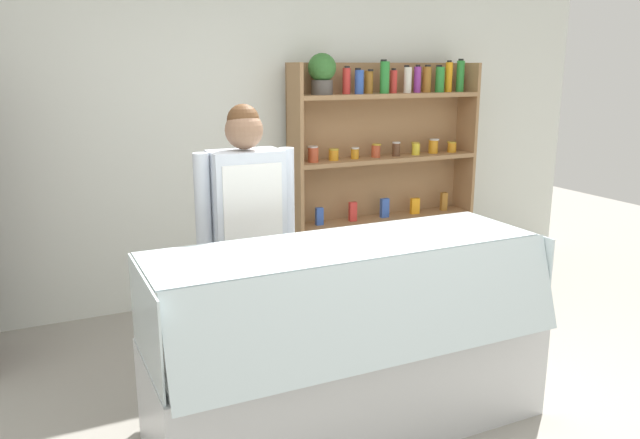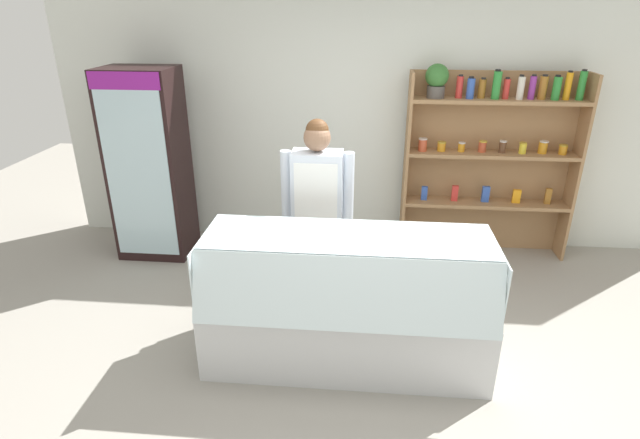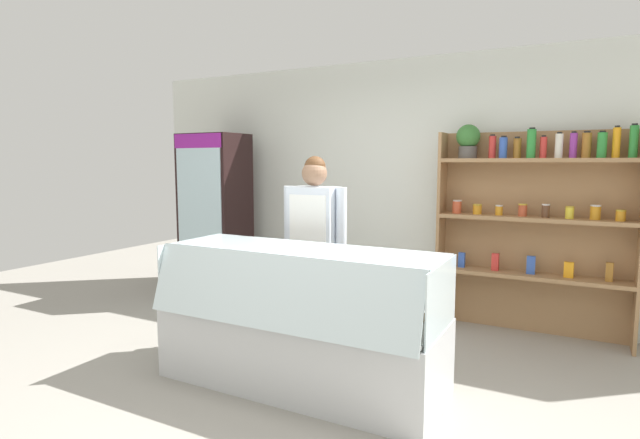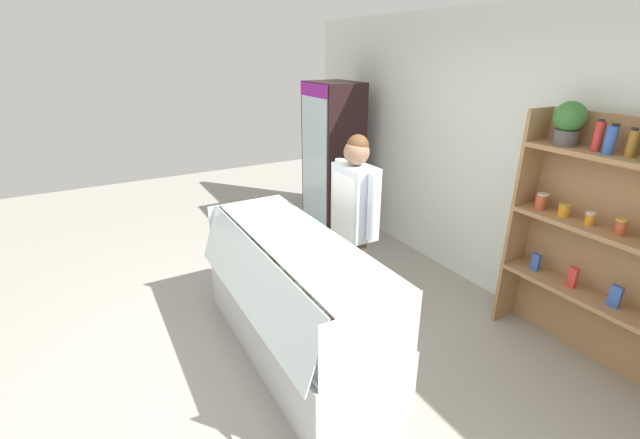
# 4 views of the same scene
# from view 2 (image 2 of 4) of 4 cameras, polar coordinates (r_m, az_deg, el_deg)

# --- Properties ---
(ground_plane) EXTENTS (12.00, 12.00, 0.00)m
(ground_plane) POSITION_cam_2_polar(r_m,az_deg,el_deg) (3.88, 5.50, -16.72)
(ground_plane) COLOR gray
(back_wall) EXTENTS (6.80, 0.10, 2.70)m
(back_wall) POSITION_cam_2_polar(r_m,az_deg,el_deg) (5.42, 6.19, 11.11)
(back_wall) COLOR silver
(back_wall) RESTS_ON ground
(drinks_fridge) EXTENTS (0.72, 0.56, 1.94)m
(drinks_fridge) POSITION_cam_2_polar(r_m,az_deg,el_deg) (5.43, -18.94, 5.87)
(drinks_fridge) COLOR black
(drinks_fridge) RESTS_ON ground
(shelving_unit) EXTENTS (1.71, 0.29, 1.97)m
(shelving_unit) POSITION_cam_2_polar(r_m,az_deg,el_deg) (5.39, 18.51, 7.44)
(shelving_unit) COLOR #9E754C
(shelving_unit) RESTS_ON ground
(deli_display_case) EXTENTS (2.05, 0.81, 1.01)m
(deli_display_case) POSITION_cam_2_polar(r_m,az_deg,el_deg) (3.80, 2.87, -11.68)
(deli_display_case) COLOR silver
(deli_display_case) RESTS_ON ground
(shop_clerk) EXTENTS (0.60, 0.25, 1.67)m
(shop_clerk) POSITION_cam_2_polar(r_m,az_deg,el_deg) (4.15, -0.32, 2.17)
(shop_clerk) COLOR #4C4233
(shop_clerk) RESTS_ON ground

